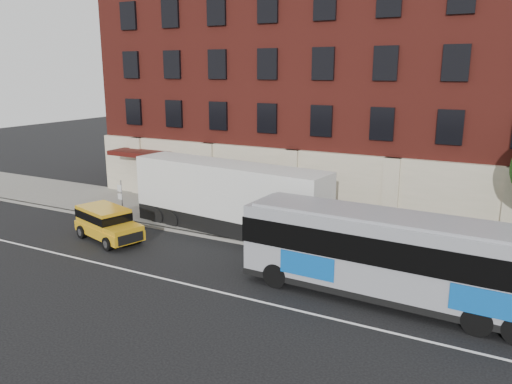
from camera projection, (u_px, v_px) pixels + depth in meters
The scene contains 9 objects.
ground at pixel (176, 288), 20.74m from camera, with size 120.00×120.00×0.00m, color black.
sidewalk at pixel (271, 227), 28.46m from camera, with size 60.00×6.00×0.15m, color gray.
kerb at pixel (246, 243), 25.88m from camera, with size 60.00×0.25×0.15m, color gray.
lane_line at pixel (183, 283), 21.17m from camera, with size 60.00×0.12×0.01m, color white.
building at pixel (324, 89), 33.48m from camera, with size 30.00×12.10×15.00m.
sign_pole at pixel (121, 198), 29.54m from camera, with size 0.30×0.20×2.50m.
city_bus at pixel (402, 256), 19.01m from camera, with size 12.72×3.20×3.46m.
yellow_suv at pixel (106, 222), 26.45m from camera, with size 4.63×2.92×1.72m.
shipping_container at pixel (229, 199), 27.37m from camera, with size 11.87×3.64×3.89m.
Camera 1 is at (11.93, -15.42, 8.79)m, focal length 35.07 mm.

